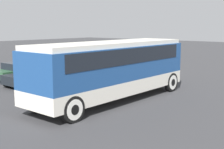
# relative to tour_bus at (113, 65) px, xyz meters

# --- Properties ---
(ground_plane) EXTENTS (120.00, 120.00, 0.00)m
(ground_plane) POSITION_rel_tour_bus_xyz_m (-0.10, 0.00, -1.84)
(ground_plane) COLOR #38383A
(tour_bus) EXTENTS (9.79, 2.67, 3.04)m
(tour_bus) POSITION_rel_tour_bus_xyz_m (0.00, 0.00, 0.00)
(tour_bus) COLOR silver
(tour_bus) RESTS_ON ground_plane
(parked_car_near) EXTENTS (4.33, 1.85, 1.27)m
(parked_car_near) POSITION_rel_tour_bus_xyz_m (0.66, 9.01, -1.19)
(parked_car_near) COLOR #2D5638
(parked_car_near) RESTS_ON ground_plane
(parked_car_mid) EXTENTS (4.39, 1.87, 1.32)m
(parked_car_mid) POSITION_rel_tour_bus_xyz_m (0.07, 6.53, -1.18)
(parked_car_mid) COLOR black
(parked_car_mid) RESTS_ON ground_plane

